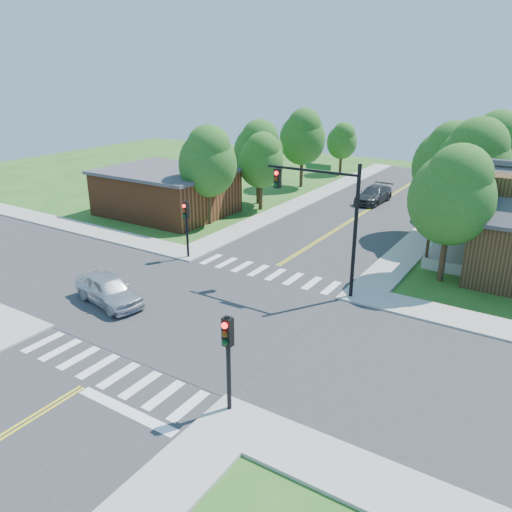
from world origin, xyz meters
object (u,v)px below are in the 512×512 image
Objects in this scene: signal_pole_se at (228,347)px; car_dgrey at (374,195)px; signal_mast_ne at (326,206)px; signal_pole_nw at (186,219)px; car_silver at (109,290)px.

signal_pole_se is 32.17m from car_dgrey.
signal_pole_nw is at bearing -179.93° from signal_mast_ne.
signal_pole_se is at bearing -81.44° from signal_mast_ne.
car_dgrey is (-6.13, 31.52, -1.92)m from signal_pole_se.
car_silver is 28.01m from car_dgrey.
car_silver reaches higher than car_dgrey.
signal_pole_nw is 0.73× the size of car_dgrey.
car_silver is (-8.65, -7.38, -4.08)m from signal_mast_ne.
signal_mast_ne reaches higher than signal_pole_se.
car_dgrey is at bearing 3.45° from car_silver.
signal_pole_se is 0.73× the size of car_dgrey.
car_dgrey is at bearing 101.01° from signal_pole_se.
signal_mast_ne is at bearing -37.46° from car_silver.
signal_mast_ne is 21.19m from car_dgrey.
signal_mast_ne is at bearing -74.92° from car_dgrey.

